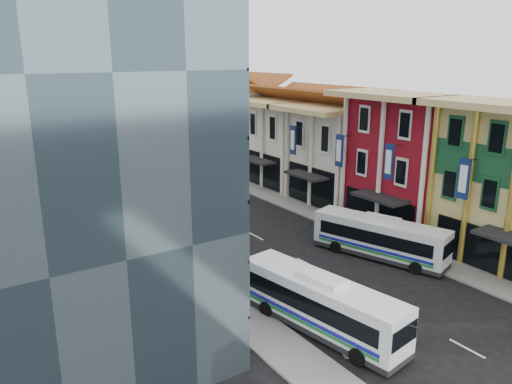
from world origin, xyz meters
TOP-DOWN VIEW (x-y plane):
  - ground at (0.00, 0.00)m, footprint 200.00×200.00m
  - sidewalk_right at (8.50, 22.00)m, footprint 3.00×90.00m
  - sidewalk_left at (-8.50, 22.00)m, footprint 3.00×90.00m
  - shophouse_red at (14.00, 17.00)m, footprint 8.00×10.00m
  - shophouse_cream_near at (14.00, 26.50)m, footprint 8.00×9.00m
  - shophouse_cream_mid at (14.00, 35.50)m, footprint 8.00×9.00m
  - shophouse_cream_far at (14.00, 46.00)m, footprint 8.00×12.00m
  - office_tower at (-17.00, 19.00)m, footprint 12.00×26.00m
  - office_block_far at (-16.00, 42.00)m, footprint 10.00×18.00m
  - bus_left_near at (-5.50, 6.97)m, footprint 4.26×11.22m
  - bus_left_far at (-5.50, 33.67)m, footprint 6.93×10.88m
  - bus_right at (5.50, 12.67)m, footprint 5.67×10.96m
  - sedan_left at (-5.50, 5.42)m, footprint 1.90×4.25m

SIDE VIEW (x-z plane):
  - ground at x=0.00m, z-range 0.00..0.00m
  - sidewalk_right at x=8.50m, z-range 0.00..0.15m
  - sidewalk_left at x=-8.50m, z-range 0.00..0.15m
  - sedan_left at x=-5.50m, z-range 0.00..1.42m
  - bus_right at x=5.50m, z-range 0.00..3.43m
  - bus_left_far at x=-5.50m, z-range 0.00..3.48m
  - bus_left_near at x=-5.50m, z-range 0.00..3.51m
  - shophouse_cream_near at x=14.00m, z-range 0.00..10.00m
  - shophouse_cream_mid at x=14.00m, z-range 0.00..10.00m
  - shophouse_cream_far at x=14.00m, z-range 0.00..11.00m
  - shophouse_red at x=14.00m, z-range 0.00..12.00m
  - office_block_far at x=-16.00m, z-range 0.00..14.00m
  - office_tower at x=-17.00m, z-range 0.00..30.00m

